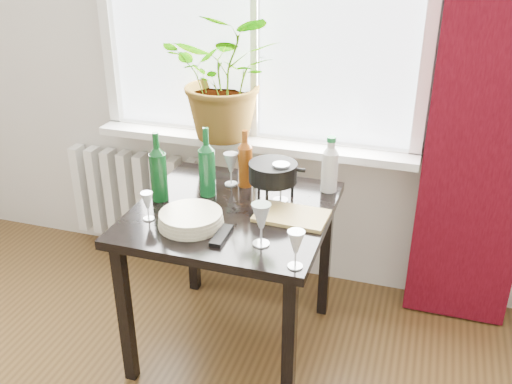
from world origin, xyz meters
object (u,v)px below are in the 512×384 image
(wineglass_front_right, at_px, (261,224))
(wineglass_back_left, at_px, (231,169))
(cleaning_bottle, at_px, (330,164))
(cutting_board, at_px, (292,216))
(potted_plant, at_px, (228,76))
(wineglass_back_center, at_px, (281,182))
(wine_bottle_left, at_px, (158,166))
(bottle_amber, at_px, (245,158))
(radiator, at_px, (136,196))
(wineglass_front_left, at_px, (148,206))
(wineglass_far_right, at_px, (296,249))
(fondue_pot, at_px, (273,180))
(plate_stack, at_px, (191,219))
(table, at_px, (232,227))
(wine_bottle_right, at_px, (207,162))
(tv_remote, at_px, (222,236))

(wineglass_front_right, relative_size, wineglass_back_left, 1.11)
(cleaning_bottle, xyz_separation_m, cutting_board, (-0.10, -0.31, -0.12))
(potted_plant, relative_size, wineglass_back_center, 3.51)
(wine_bottle_left, relative_size, bottle_amber, 1.14)
(wineglass_back_left, relative_size, cutting_board, 0.53)
(radiator, relative_size, wineglass_front_left, 6.32)
(wineglass_front_left, bearing_deg, cutting_board, 19.10)
(wineglass_far_right, xyz_separation_m, wineglass_front_left, (-0.68, 0.17, -0.01))
(bottle_amber, xyz_separation_m, wineglass_far_right, (0.40, -0.61, -0.07))
(wineglass_far_right, xyz_separation_m, wineglass_back_left, (-0.47, 0.60, 0.00))
(wineglass_front_right, xyz_separation_m, fondue_pot, (-0.07, 0.41, -0.01))
(plate_stack, relative_size, fondue_pot, 1.09)
(wine_bottle_left, bearing_deg, bottle_amber, 38.60)
(table, distance_m, wineglass_far_right, 0.55)
(radiator, distance_m, table, 1.09)
(wine_bottle_right, distance_m, wineglass_front_left, 0.35)
(table, distance_m, potted_plant, 0.81)
(cleaning_bottle, relative_size, wineglass_front_right, 1.46)
(cutting_board, bearing_deg, cleaning_bottle, 72.54)
(wineglass_front_left, relative_size, tv_remote, 0.77)
(table, height_order, bottle_amber, bottle_amber)
(fondue_pot, distance_m, cutting_board, 0.22)
(wine_bottle_right, height_order, plate_stack, wine_bottle_right)
(tv_remote, bearing_deg, cleaning_bottle, 58.44)
(bottle_amber, relative_size, wineglass_front_left, 2.24)
(potted_plant, bearing_deg, wineglass_back_center, -47.23)
(fondue_pot, distance_m, tv_remote, 0.43)
(radiator, height_order, wineglass_back_left, wineglass_back_left)
(wineglass_back_center, distance_m, tv_remote, 0.42)
(wineglass_back_left, bearing_deg, table, -69.65)
(plate_stack, bearing_deg, potted_plant, 98.28)
(potted_plant, height_order, wineglass_back_center, potted_plant)
(table, bearing_deg, wine_bottle_left, -178.80)
(wine_bottle_left, relative_size, wine_bottle_right, 0.99)
(wineglass_front_left, bearing_deg, wine_bottle_left, 101.36)
(radiator, relative_size, cutting_board, 2.62)
(bottle_amber, distance_m, wineglass_back_left, 0.09)
(wine_bottle_right, bearing_deg, tv_remote, -60.33)
(wineglass_back_center, distance_m, plate_stack, 0.45)
(wine_bottle_left, xyz_separation_m, bottle_amber, (0.32, 0.26, -0.02))
(wine_bottle_left, xyz_separation_m, wineglass_far_right, (0.72, -0.35, -0.09))
(wine_bottle_right, relative_size, fondue_pot, 1.30)
(bottle_amber, height_order, cleaning_bottle, bottle_amber)
(wineglass_front_left, distance_m, plate_stack, 0.20)
(wine_bottle_right, xyz_separation_m, plate_stack, (0.04, -0.29, -0.13))
(wineglass_far_right, bearing_deg, plate_stack, 160.45)
(radiator, xyz_separation_m, wineglass_back_center, (1.03, -0.49, 0.45))
(radiator, xyz_separation_m, plate_stack, (0.74, -0.82, 0.39))
(wineglass_back_left, bearing_deg, wineglass_front_right, -58.34)
(bottle_amber, distance_m, wineglass_back_center, 0.23)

